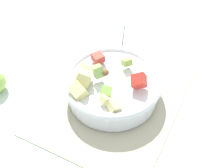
{
  "coord_description": "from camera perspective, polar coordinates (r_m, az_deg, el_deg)",
  "views": [
    {
      "loc": [
        -0.47,
        -0.23,
        0.61
      ],
      "look_at": [
        -0.0,
        0.01,
        0.06
      ],
      "focal_mm": 46.97,
      "sensor_mm": 36.0,
      "label": 1
    }
  ],
  "objects": [
    {
      "name": "ground_plane",
      "position": [
        0.8,
        0.58,
        -2.66
      ],
      "size": [
        2.4,
        2.4,
        0.0
      ],
      "primitive_type": "plane",
      "color": "silver"
    },
    {
      "name": "serving_spoon",
      "position": [
        0.94,
        1.29,
        7.17
      ],
      "size": [
        0.21,
        0.1,
        0.01
      ],
      "color": "#B7B7BC",
      "rests_on": "placemat"
    },
    {
      "name": "salad_bowl",
      "position": [
        0.77,
        -0.09,
        -0.48
      ],
      "size": [
        0.26,
        0.26,
        0.11
      ],
      "color": "white",
      "rests_on": "placemat"
    },
    {
      "name": "placemat",
      "position": [
        0.8,
        0.58,
        -2.52
      ],
      "size": [
        0.44,
        0.34,
        0.01
      ],
      "primitive_type": "cube",
      "color": "#BCB299",
      "rests_on": "ground_plane"
    }
  ]
}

